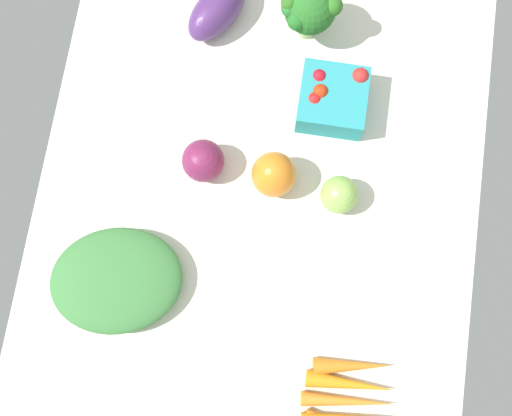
# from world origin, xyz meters

# --- Properties ---
(tablecloth) EXTENTS (1.04, 0.76, 0.02)m
(tablecloth) POSITION_xyz_m (0.00, 0.00, 0.01)
(tablecloth) COLOR silver
(tablecloth) RESTS_ON ground
(berry_basket) EXTENTS (0.11, 0.11, 0.07)m
(berry_basket) POSITION_xyz_m (0.21, -0.10, 0.05)
(berry_basket) COLOR teal
(berry_basket) RESTS_ON tablecloth
(eggplant) EXTENTS (0.15, 0.13, 0.07)m
(eggplant) POSITION_xyz_m (0.34, 0.12, 0.06)
(eggplant) COLOR #522D6C
(eggplant) RESTS_ON tablecloth
(broccoli_head) EXTENTS (0.09, 0.10, 0.13)m
(broccoli_head) POSITION_xyz_m (0.34, -0.04, 0.10)
(broccoli_head) COLOR #A6BF78
(broccoli_head) RESTS_ON tablecloth
(bell_pepper_orange) EXTENTS (0.10, 0.10, 0.09)m
(bell_pepper_orange) POSITION_xyz_m (0.06, -0.02, 0.06)
(bell_pepper_orange) COLOR orange
(bell_pepper_orange) RESTS_ON tablecloth
(leafy_greens_clump) EXTENTS (0.22, 0.26, 0.05)m
(leafy_greens_clump) POSITION_xyz_m (-0.16, 0.21, 0.05)
(leafy_greens_clump) COLOR #3F803F
(leafy_greens_clump) RESTS_ON tablecloth
(carrot_bunch) EXTENTS (0.14, 0.16, 0.03)m
(carrot_bunch) POSITION_xyz_m (-0.28, -0.19, 0.03)
(carrot_bunch) COLOR orange
(carrot_bunch) RESTS_ON tablecloth
(red_onion_near_basket) EXTENTS (0.07, 0.07, 0.07)m
(red_onion_near_basket) POSITION_xyz_m (0.06, 0.10, 0.06)
(red_onion_near_basket) COLOR #77224B
(red_onion_near_basket) RESTS_ON tablecloth
(heirloom_tomato_green) EXTENTS (0.06, 0.06, 0.06)m
(heirloom_tomato_green) POSITION_xyz_m (0.04, -0.14, 0.05)
(heirloom_tomato_green) COLOR #8FBE56
(heirloom_tomato_green) RESTS_ON tablecloth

